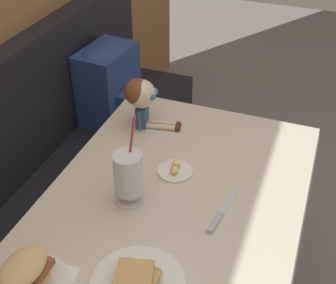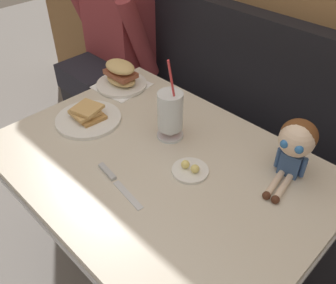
# 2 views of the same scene
# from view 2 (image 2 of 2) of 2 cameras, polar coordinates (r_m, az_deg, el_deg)

# --- Properties ---
(booth_bench) EXTENTS (2.60, 0.48, 1.00)m
(booth_bench) POSITION_cam_2_polar(r_m,az_deg,el_deg) (1.88, 12.73, -3.23)
(booth_bench) COLOR black
(booth_bench) RESTS_ON ground
(diner_table) EXTENTS (1.11, 0.81, 0.74)m
(diner_table) POSITION_cam_2_polar(r_m,az_deg,el_deg) (1.37, -1.29, -9.19)
(diner_table) COLOR beige
(diner_table) RESTS_ON ground
(toast_plate) EXTENTS (0.25, 0.25, 0.06)m
(toast_plate) POSITION_cam_2_polar(r_m,az_deg,el_deg) (1.43, -12.32, 3.78)
(toast_plate) COLOR white
(toast_plate) RESTS_ON diner_table
(milkshake_glass) EXTENTS (0.10, 0.10, 0.32)m
(milkshake_glass) POSITION_cam_2_polar(r_m,az_deg,el_deg) (1.27, 0.35, 4.51)
(milkshake_glass) COLOR silver
(milkshake_glass) RESTS_ON diner_table
(sandwich_plate) EXTENTS (0.22, 0.22, 0.12)m
(sandwich_plate) POSITION_cam_2_polar(r_m,az_deg,el_deg) (1.62, -7.34, 10.05)
(sandwich_plate) COLOR white
(sandwich_plate) RESTS_ON diner_table
(butter_saucer) EXTENTS (0.12, 0.12, 0.04)m
(butter_saucer) POSITION_cam_2_polar(r_m,az_deg,el_deg) (1.19, 3.47, -4.32)
(butter_saucer) COLOR white
(butter_saucer) RESTS_ON diner_table
(butter_knife) EXTENTS (0.24, 0.05, 0.01)m
(butter_knife) POSITION_cam_2_polar(r_m,az_deg,el_deg) (1.18, -8.61, -5.51)
(butter_knife) COLOR silver
(butter_knife) RESTS_ON diner_table
(seated_doll) EXTENTS (0.13, 0.23, 0.20)m
(seated_doll) POSITION_cam_2_polar(r_m,az_deg,el_deg) (1.17, 19.34, -0.03)
(seated_doll) COLOR #385689
(seated_doll) RESTS_ON diner_table
(diner_patron) EXTENTS (0.55, 0.48, 0.81)m
(diner_patron) POSITION_cam_2_polar(r_m,az_deg,el_deg) (2.19, -8.49, 16.69)
(diner_patron) COLOR maroon
(diner_patron) RESTS_ON booth_bench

